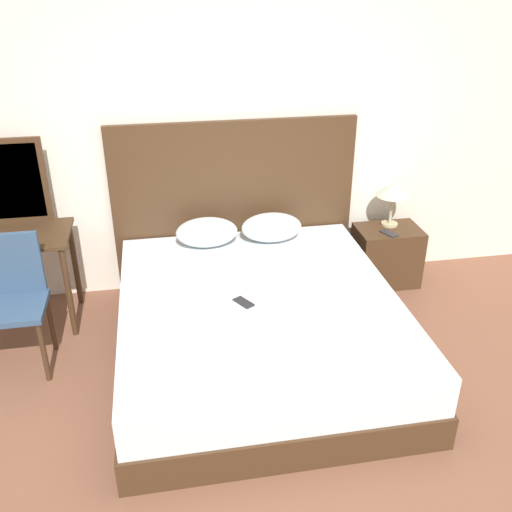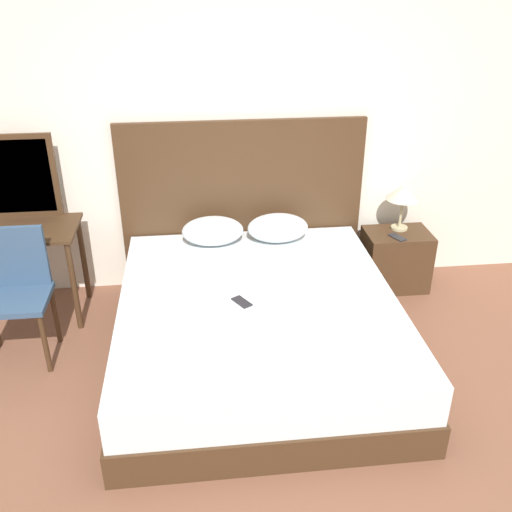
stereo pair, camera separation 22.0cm
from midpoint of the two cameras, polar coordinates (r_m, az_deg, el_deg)
ground_plane at (r=3.36m, az=7.01°, el=-20.87°), size 16.00×16.00×0.00m
wall_back at (r=4.59m, az=1.66°, el=12.91°), size 10.00×0.06×2.70m
bed at (r=3.97m, az=1.77°, el=-7.16°), size 1.88×2.12×0.50m
headboard at (r=4.70m, az=-0.02°, el=5.03°), size 1.97×0.05×1.41m
pillow_left at (r=4.50m, az=-2.96°, el=2.51°), size 0.49×0.33×0.22m
pillow_right at (r=4.56m, az=3.58°, el=2.82°), size 0.49×0.33×0.22m
phone_on_bed at (r=3.76m, az=0.24°, el=-4.64°), size 0.14×0.16×0.01m
nightstand at (r=4.99m, az=14.98°, el=-0.36°), size 0.53×0.37×0.50m
table_lamp at (r=4.84m, az=15.80°, el=5.99°), size 0.28×0.28×0.39m
phone_on_nightstand at (r=4.78m, az=15.24°, el=1.81°), size 0.13×0.17×0.01m
vanity_desk at (r=4.55m, az=-20.93°, el=0.96°), size 0.82×0.53×0.75m
vanity_mirror at (r=4.60m, az=-21.25°, el=7.42°), size 0.54×0.03×0.64m
chair at (r=4.15m, az=-21.80°, el=-2.74°), size 0.49×0.41×0.93m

